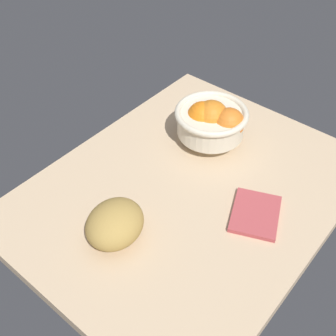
% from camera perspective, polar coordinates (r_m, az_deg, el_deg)
% --- Properties ---
extents(ground_plane, '(0.80, 0.63, 0.03)m').
position_cam_1_polar(ground_plane, '(1.04, 2.66, -3.22)').
color(ground_plane, '#CFB18C').
extents(fruit_bowl, '(0.19, 0.19, 0.12)m').
position_cam_1_polar(fruit_bowl, '(1.11, 5.80, 6.30)').
color(fruit_bowl, beige).
rests_on(fruit_bowl, ground).
extents(bread_loaf, '(0.15, 0.14, 0.08)m').
position_cam_1_polar(bread_loaf, '(0.91, -7.03, -7.31)').
color(bread_loaf, '#B18D46').
rests_on(bread_loaf, ground).
extents(napkin_folded, '(0.16, 0.14, 0.01)m').
position_cam_1_polar(napkin_folded, '(0.99, 11.46, -5.94)').
color(napkin_folded, '#B5474A').
rests_on(napkin_folded, ground).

